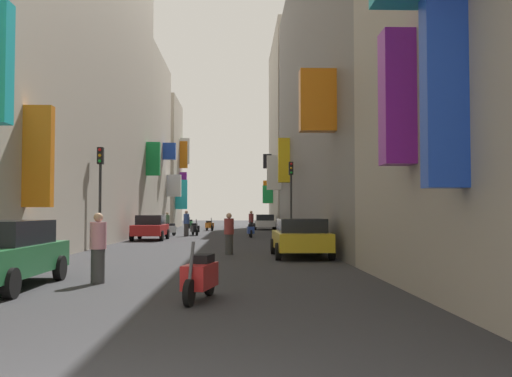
{
  "coord_description": "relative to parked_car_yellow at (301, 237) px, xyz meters",
  "views": [
    {
      "loc": [
        1.49,
        -4.52,
        1.67
      ],
      "look_at": [
        2.48,
        27.3,
        2.98
      ],
      "focal_mm": 39.23,
      "sensor_mm": 36.0,
      "label": 1
    }
  ],
  "objects": [
    {
      "name": "traffic_light_near_corner",
      "position": [
        0.78,
        12.0,
        2.34
      ],
      "size": [
        0.26,
        0.34,
        4.57
      ],
      "color": "#2D2D2D",
      "rests_on": "ground"
    },
    {
      "name": "pedestrian_mid_street",
      "position": [
        -7.8,
        22.99,
        0.05
      ],
      "size": [
        0.54,
        0.54,
        1.62
      ],
      "color": "black",
      "rests_on": "ground"
    },
    {
      "name": "parked_car_red",
      "position": [
        -7.46,
        12.55,
        0.01
      ],
      "size": [
        1.87,
        3.94,
        1.46
      ],
      "color": "#B21E1E",
      "rests_on": "ground"
    },
    {
      "name": "building_right_mid_c",
      "position": [
        4.22,
        36.4,
        8.92
      ],
      "size": [
        7.05,
        15.22,
        19.36
      ],
      "color": "#B2A899",
      "rests_on": "ground"
    },
    {
      "name": "parked_car_white",
      "position": [
        0.12,
        31.04,
        -0.01
      ],
      "size": [
        1.98,
        4.34,
        1.4
      ],
      "color": "white",
      "rests_on": "ground"
    },
    {
      "name": "scooter_green",
      "position": [
        -7.12,
        35.68,
        -0.29
      ],
      "size": [
        0.49,
        1.98,
        1.13
      ],
      "color": "#287F3D",
      "rests_on": "ground"
    },
    {
      "name": "pedestrian_near_left",
      "position": [
        -5.8,
        17.32,
        0.12
      ],
      "size": [
        0.49,
        0.49,
        1.74
      ],
      "color": "#3B3B3B",
      "rests_on": "ground"
    },
    {
      "name": "scooter_blue",
      "position": [
        -1.49,
        15.97,
        -0.29
      ],
      "size": [
        0.49,
        1.9,
        1.13
      ],
      "color": "#2D4CAD",
      "rests_on": "ground"
    },
    {
      "name": "ground_plane",
      "position": [
        -3.77,
        14.01,
        -0.75
      ],
      "size": [
        140.0,
        140.0,
        0.0
      ],
      "primitive_type": "plane",
      "color": "#2D2D30"
    },
    {
      "name": "parked_car_green",
      "position": [
        -7.48,
        -8.11,
        0.02
      ],
      "size": [
        1.89,
        4.43,
        1.47
      ],
      "color": "#236638",
      "rests_on": "ground"
    },
    {
      "name": "building_left_mid_c",
      "position": [
        -11.74,
        39.73,
        6.07
      ],
      "size": [
        7.2,
        8.57,
        13.64
      ],
      "color": "#9E9384",
      "rests_on": "ground"
    },
    {
      "name": "building_left_mid_a",
      "position": [
        -11.76,
        27.13,
        6.67
      ],
      "size": [
        7.28,
        11.11,
        14.85
      ],
      "color": "#B2A899",
      "rests_on": "ground"
    },
    {
      "name": "pedestrian_far_away",
      "position": [
        -5.56,
        -7.33,
        0.07
      ],
      "size": [
        0.47,
        0.47,
        1.64
      ],
      "color": "#3F3F3F",
      "rests_on": "ground"
    },
    {
      "name": "scooter_black",
      "position": [
        -5.34,
        18.82,
        -0.29
      ],
      "size": [
        0.72,
        1.75,
        1.13
      ],
      "color": "black",
      "rests_on": "ground"
    },
    {
      "name": "scooter_orange",
      "position": [
        -4.83,
        28.55,
        -0.29
      ],
      "size": [
        0.82,
        1.77,
        1.13
      ],
      "color": "orange",
      "rests_on": "ground"
    },
    {
      "name": "building_right_mid_a",
      "position": [
        4.22,
        11.72,
        8.06
      ],
      "size": [
        7.3,
        31.01,
        17.62
      ],
      "color": "slate",
      "rests_on": "ground"
    },
    {
      "name": "scooter_red",
      "position": [
        -3.0,
        -9.93,
        -0.29
      ],
      "size": [
        0.66,
        1.79,
        1.13
      ],
      "color": "red",
      "rests_on": "ground"
    },
    {
      "name": "building_left_near",
      "position": [
        -11.77,
        2.78,
        9.27
      ],
      "size": [
        7.23,
        37.57,
        20.05
      ],
      "color": "#B2A899",
      "rests_on": "ground"
    },
    {
      "name": "pedestrian_crossing",
      "position": [
        -1.3,
        22.99,
        0.11
      ],
      "size": [
        0.38,
        0.38,
        1.73
      ],
      "color": "black",
      "rests_on": "ground"
    },
    {
      "name": "pedestrian_near_right",
      "position": [
        -2.65,
        1.35,
        0.05
      ],
      "size": [
        0.46,
        0.46,
        1.61
      ],
      "color": "#3B3B3B",
      "rests_on": "ground"
    },
    {
      "name": "traffic_light_far_corner",
      "position": [
        -8.42,
        4.4,
        2.31
      ],
      "size": [
        0.26,
        0.34,
        4.52
      ],
      "color": "#2D2D2D",
      "rests_on": "ground"
    },
    {
      "name": "scooter_white",
      "position": [
        -6.92,
        17.66,
        -0.29
      ],
      "size": [
        0.71,
        1.78,
        1.13
      ],
      "color": "silver",
      "rests_on": "ground"
    },
    {
      "name": "parked_car_yellow",
      "position": [
        0.0,
        0.0,
        0.0
      ],
      "size": [
        2.03,
        4.31,
        1.41
      ],
      "color": "gold",
      "rests_on": "ground"
    }
  ]
}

